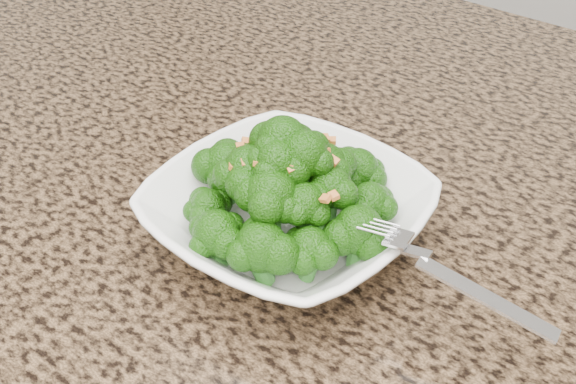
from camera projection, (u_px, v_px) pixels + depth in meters
The scene contains 5 objects.
granite_counter at pixel (309, 237), 0.62m from camera, with size 1.64×1.04×0.03m, color brown.
bowl at pixel (288, 215), 0.58m from camera, with size 0.21×0.21×0.05m, color white.
broccoli_pile at pixel (288, 152), 0.54m from camera, with size 0.19×0.19×0.07m, color #184F09, non-canonical shape.
garlic_topping at pixel (288, 108), 0.52m from camera, with size 0.11×0.11×0.01m, color orange, non-canonical shape.
fork at pixel (421, 255), 0.50m from camera, with size 0.17×0.03×0.01m, color silver, non-canonical shape.
Camera 1 is at (0.28, -0.08, 1.29)m, focal length 45.00 mm.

